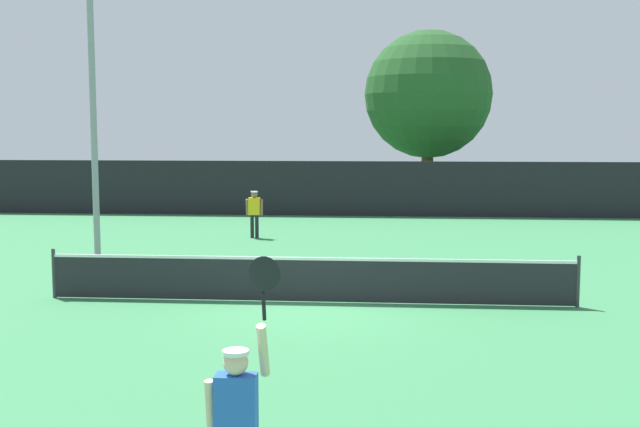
{
  "coord_description": "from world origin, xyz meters",
  "views": [
    {
      "loc": [
        1.54,
        -16.2,
        3.67
      ],
      "look_at": [
        0.07,
        2.07,
        1.66
      ],
      "focal_mm": 44.12,
      "sensor_mm": 36.0,
      "label": 1
    }
  ],
  "objects_px": {
    "player_receiving": "(254,210)",
    "parked_car_mid": "(306,183)",
    "player_serving": "(238,409)",
    "light_pole": "(92,84)",
    "tennis_ball": "(298,286)",
    "parked_car_far": "(482,186)",
    "large_tree": "(428,95)",
    "parked_car_near": "(199,184)"
  },
  "relations": [
    {
      "from": "light_pole",
      "to": "tennis_ball",
      "type": "bearing_deg",
      "value": -31.25
    },
    {
      "from": "parked_car_near",
      "to": "player_serving",
      "type": "bearing_deg",
      "value": -71.92
    },
    {
      "from": "tennis_ball",
      "to": "parked_car_near",
      "type": "xyz_separation_m",
      "value": [
        -7.52,
        22.06,
        0.74
      ]
    },
    {
      "from": "player_receiving",
      "to": "light_pole",
      "type": "distance_m",
      "value": 6.94
    },
    {
      "from": "player_serving",
      "to": "large_tree",
      "type": "xyz_separation_m",
      "value": [
        3.39,
        30.73,
        4.11
      ]
    },
    {
      "from": "player_receiving",
      "to": "parked_car_far",
      "type": "height_order",
      "value": "parked_car_far"
    },
    {
      "from": "light_pole",
      "to": "parked_car_mid",
      "type": "xyz_separation_m",
      "value": [
        4.01,
        19.35,
        -4.09
      ]
    },
    {
      "from": "large_tree",
      "to": "parked_car_near",
      "type": "height_order",
      "value": "large_tree"
    },
    {
      "from": "parked_car_near",
      "to": "parked_car_mid",
      "type": "xyz_separation_m",
      "value": [
        5.41,
        1.0,
        0.0
      ]
    },
    {
      "from": "player_serving",
      "to": "parked_car_far",
      "type": "relative_size",
      "value": 0.58
    },
    {
      "from": "player_serving",
      "to": "parked_car_near",
      "type": "distance_m",
      "value": 33.88
    },
    {
      "from": "large_tree",
      "to": "parked_car_mid",
      "type": "xyz_separation_m",
      "value": [
        -6.13,
        3.16,
        -4.43
      ]
    },
    {
      "from": "tennis_ball",
      "to": "parked_car_far",
      "type": "relative_size",
      "value": 0.02
    },
    {
      "from": "large_tree",
      "to": "player_serving",
      "type": "bearing_deg",
      "value": -96.29
    },
    {
      "from": "tennis_ball",
      "to": "player_receiving",
      "type": "bearing_deg",
      "value": 106.25
    },
    {
      "from": "light_pole",
      "to": "player_receiving",
      "type": "bearing_deg",
      "value": 48.63
    },
    {
      "from": "large_tree",
      "to": "parked_car_mid",
      "type": "distance_m",
      "value": 8.2
    },
    {
      "from": "large_tree",
      "to": "parked_car_mid",
      "type": "relative_size",
      "value": 1.87
    },
    {
      "from": "tennis_ball",
      "to": "light_pole",
      "type": "distance_m",
      "value": 8.64
    },
    {
      "from": "light_pole",
      "to": "parked_car_mid",
      "type": "relative_size",
      "value": 1.96
    },
    {
      "from": "player_receiving",
      "to": "light_pole",
      "type": "relative_size",
      "value": 0.18
    },
    {
      "from": "player_serving",
      "to": "light_pole",
      "type": "xyz_separation_m",
      "value": [
        -6.75,
        14.54,
        3.76
      ]
    },
    {
      "from": "large_tree",
      "to": "parked_car_far",
      "type": "xyz_separation_m",
      "value": [
        2.78,
        1.62,
        -4.43
      ]
    },
    {
      "from": "player_receiving",
      "to": "light_pole",
      "type": "bearing_deg",
      "value": 48.63
    },
    {
      "from": "player_receiving",
      "to": "tennis_ball",
      "type": "distance_m",
      "value": 8.41
    },
    {
      "from": "tennis_ball",
      "to": "light_pole",
      "type": "xyz_separation_m",
      "value": [
        -6.13,
        3.72,
        4.83
      ]
    },
    {
      "from": "parked_car_near",
      "to": "parked_car_mid",
      "type": "relative_size",
      "value": 0.99
    },
    {
      "from": "parked_car_near",
      "to": "light_pole",
      "type": "bearing_deg",
      "value": -81.48
    },
    {
      "from": "player_receiving",
      "to": "parked_car_mid",
      "type": "distance_m",
      "value": 15.05
    },
    {
      "from": "player_serving",
      "to": "light_pole",
      "type": "bearing_deg",
      "value": 114.9
    },
    {
      "from": "player_receiving",
      "to": "parked_car_far",
      "type": "distance_m",
      "value": 16.3
    },
    {
      "from": "tennis_ball",
      "to": "large_tree",
      "type": "xyz_separation_m",
      "value": [
        4.01,
        19.9,
        5.17
      ]
    },
    {
      "from": "parked_car_mid",
      "to": "parked_car_far",
      "type": "distance_m",
      "value": 9.04
    },
    {
      "from": "tennis_ball",
      "to": "parked_car_near",
      "type": "relative_size",
      "value": 0.02
    },
    {
      "from": "player_serving",
      "to": "tennis_ball",
      "type": "relative_size",
      "value": 36.83
    },
    {
      "from": "parked_car_mid",
      "to": "parked_car_far",
      "type": "bearing_deg",
      "value": -3.43
    },
    {
      "from": "player_serving",
      "to": "parked_car_mid",
      "type": "relative_size",
      "value": 0.57
    },
    {
      "from": "player_receiving",
      "to": "parked_car_mid",
      "type": "height_order",
      "value": "parked_car_mid"
    },
    {
      "from": "large_tree",
      "to": "light_pole",
      "type": "bearing_deg",
      "value": -122.07
    },
    {
      "from": "large_tree",
      "to": "parked_car_far",
      "type": "distance_m",
      "value": 5.48
    },
    {
      "from": "player_receiving",
      "to": "parked_car_mid",
      "type": "relative_size",
      "value": 0.36
    },
    {
      "from": "player_serving",
      "to": "parked_car_near",
      "type": "height_order",
      "value": "player_serving"
    }
  ]
}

